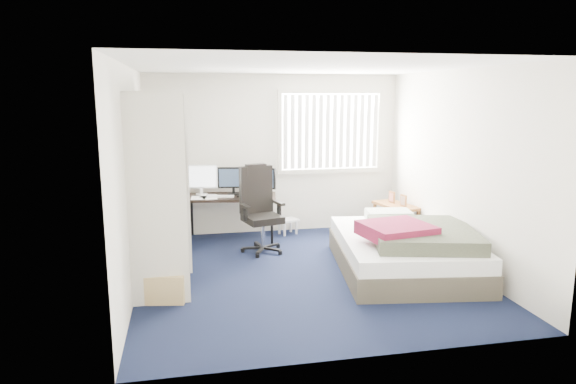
# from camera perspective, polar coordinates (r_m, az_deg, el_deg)

# --- Properties ---
(ground) EXTENTS (4.20, 4.20, 0.00)m
(ground) POSITION_cam_1_polar(r_m,az_deg,el_deg) (6.44, 1.88, -9.06)
(ground) COLOR black
(ground) RESTS_ON ground
(room_shell) EXTENTS (4.20, 4.20, 4.20)m
(room_shell) POSITION_cam_1_polar(r_m,az_deg,el_deg) (6.10, 1.97, 4.41)
(room_shell) COLOR silver
(room_shell) RESTS_ON ground
(window_assembly) EXTENTS (1.72, 0.09, 1.32)m
(window_assembly) POSITION_cam_1_polar(r_m,az_deg,el_deg) (8.28, 4.76, 6.70)
(window_assembly) COLOR white
(window_assembly) RESTS_ON ground
(closet) EXTENTS (0.64, 1.84, 2.22)m
(closet) POSITION_cam_1_polar(r_m,az_deg,el_deg) (6.22, -13.80, 2.76)
(closet) COLOR beige
(closet) RESTS_ON ground
(desk) EXTENTS (1.46, 0.86, 1.14)m
(desk) POSITION_cam_1_polar(r_m,az_deg,el_deg) (7.81, -6.42, -0.08)
(desk) COLOR black
(desk) RESTS_ON ground
(office_chair) EXTENTS (0.71, 0.71, 1.22)m
(office_chair) POSITION_cam_1_polar(r_m,az_deg,el_deg) (7.26, -3.11, -2.91)
(office_chair) COLOR black
(office_chair) RESTS_ON ground
(footstool) EXTENTS (0.36, 0.33, 0.24)m
(footstool) POSITION_cam_1_polar(r_m,az_deg,el_deg) (8.15, -0.02, -3.40)
(footstool) COLOR white
(footstool) RESTS_ON ground
(nightstand) EXTENTS (0.55, 0.84, 0.71)m
(nightstand) POSITION_cam_1_polar(r_m,az_deg,el_deg) (8.05, 11.92, -1.79)
(nightstand) COLOR brown
(nightstand) RESTS_ON ground
(bed) EXTENTS (1.86, 2.31, 0.69)m
(bed) POSITION_cam_1_polar(r_m,az_deg,el_deg) (6.62, 12.91, -6.14)
(bed) COLOR #453F32
(bed) RESTS_ON ground
(pine_box) EXTENTS (0.46, 0.38, 0.31)m
(pine_box) POSITION_cam_1_polar(r_m,az_deg,el_deg) (5.76, -13.32, -10.19)
(pine_box) COLOR tan
(pine_box) RESTS_ON ground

